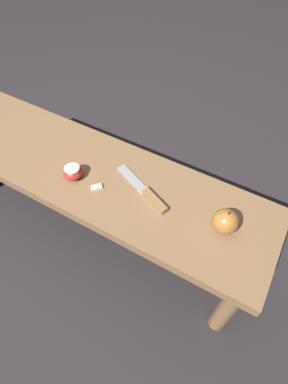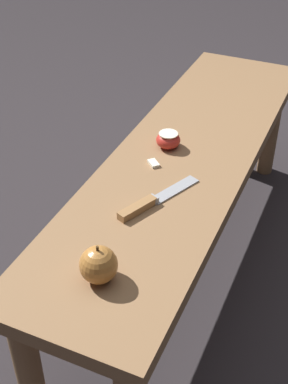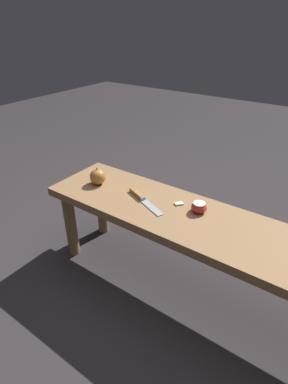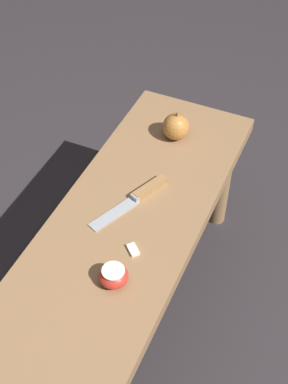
# 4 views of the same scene
# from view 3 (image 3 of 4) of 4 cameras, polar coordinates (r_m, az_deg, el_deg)

# --- Properties ---
(ground_plane) EXTENTS (8.00, 8.00, 0.00)m
(ground_plane) POSITION_cam_3_polar(r_m,az_deg,el_deg) (1.57, 7.73, -17.71)
(ground_plane) COLOR #2D282B
(wooden_bench) EXTENTS (1.40, 0.37, 0.43)m
(wooden_bench) POSITION_cam_3_polar(r_m,az_deg,el_deg) (1.32, 8.81, -7.09)
(wooden_bench) COLOR olive
(wooden_bench) RESTS_ON ground_plane
(knife) EXTENTS (0.24, 0.13, 0.02)m
(knife) POSITION_cam_3_polar(r_m,az_deg,el_deg) (1.39, -0.59, -1.00)
(knife) COLOR #9EA0A5
(knife) RESTS_ON wooden_bench
(apple_whole) EXTENTS (0.08, 0.08, 0.09)m
(apple_whole) POSITION_cam_3_polar(r_m,az_deg,el_deg) (1.52, -8.82, 2.89)
(apple_whole) COLOR #B27233
(apple_whole) RESTS_ON wooden_bench
(apple_cut) EXTENTS (0.07, 0.07, 0.04)m
(apple_cut) POSITION_cam_3_polar(r_m,az_deg,el_deg) (1.31, 10.43, -2.86)
(apple_cut) COLOR red
(apple_cut) RESTS_ON wooden_bench
(apple_slice_near_knife) EXTENTS (0.04, 0.04, 0.01)m
(apple_slice_near_knife) POSITION_cam_3_polar(r_m,az_deg,el_deg) (1.36, 6.66, -2.21)
(apple_slice_near_knife) COLOR white
(apple_slice_near_knife) RESTS_ON wooden_bench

